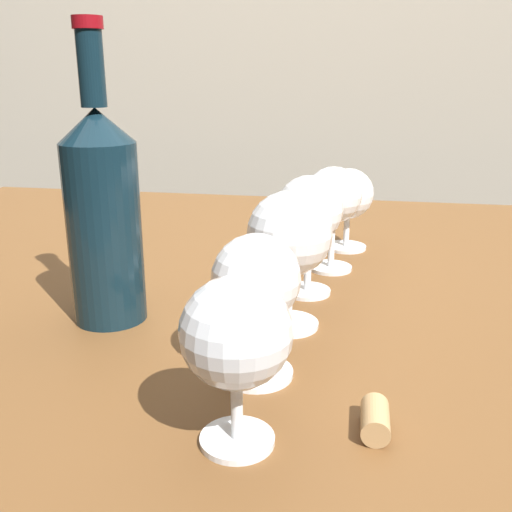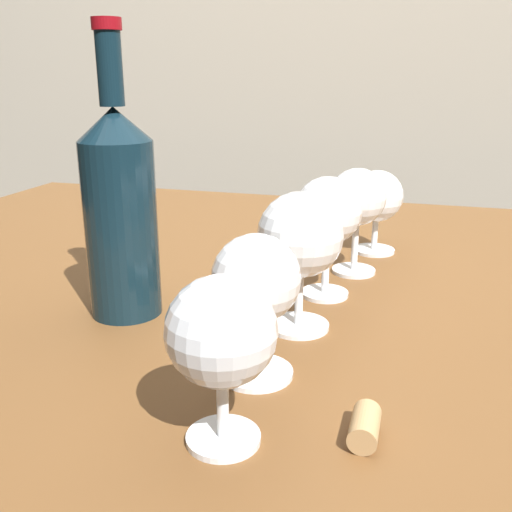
% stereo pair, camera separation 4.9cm
% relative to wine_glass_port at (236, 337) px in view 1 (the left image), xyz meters
% --- Properties ---
extents(dining_table, '(1.43, 1.00, 0.74)m').
position_rel_wine_glass_port_xyz_m(dining_table, '(-0.04, 0.38, -0.16)').
color(dining_table, brown).
rests_on(dining_table, ground_plane).
extents(wine_glass_port, '(0.08, 0.08, 0.13)m').
position_rel_wine_glass_port_xyz_m(wine_glass_port, '(0.00, 0.00, 0.00)').
color(wine_glass_port, white).
rests_on(wine_glass_port, dining_table).
extents(wine_glass_pinot, '(0.08, 0.08, 0.13)m').
position_rel_wine_glass_port_xyz_m(wine_glass_pinot, '(-0.00, 0.10, 0.00)').
color(wine_glass_pinot, white).
rests_on(wine_glass_pinot, dining_table).
extents(wine_glass_white, '(0.09, 0.09, 0.15)m').
position_rel_wine_glass_port_xyz_m(wine_glass_white, '(0.01, 0.21, 0.02)').
color(wine_glass_white, white).
rests_on(wine_glass_white, dining_table).
extents(wine_glass_merlot, '(0.08, 0.08, 0.15)m').
position_rel_wine_glass_port_xyz_m(wine_glass_merlot, '(0.02, 0.31, 0.02)').
color(wine_glass_merlot, white).
rests_on(wine_glass_merlot, dining_table).
extents(wine_glass_chardonnay, '(0.08, 0.08, 0.14)m').
position_rel_wine_glass_port_xyz_m(wine_glass_chardonnay, '(0.05, 0.41, 0.01)').
color(wine_glass_chardonnay, white).
rests_on(wine_glass_chardonnay, dining_table).
extents(wine_glass_rose, '(0.08, 0.08, 0.12)m').
position_rel_wine_glass_port_xyz_m(wine_glass_rose, '(0.07, 0.51, -0.00)').
color(wine_glass_rose, white).
rests_on(wine_glass_rose, dining_table).
extents(wine_bottle, '(0.08, 0.08, 0.31)m').
position_rel_wine_glass_port_xyz_m(wine_bottle, '(-0.18, 0.20, 0.03)').
color(wine_bottle, '#0F232D').
rests_on(wine_bottle, dining_table).
extents(cork, '(0.02, 0.04, 0.02)m').
position_rel_wine_glass_port_xyz_m(cork, '(0.10, 0.03, -0.07)').
color(cork, tan).
rests_on(cork, dining_table).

